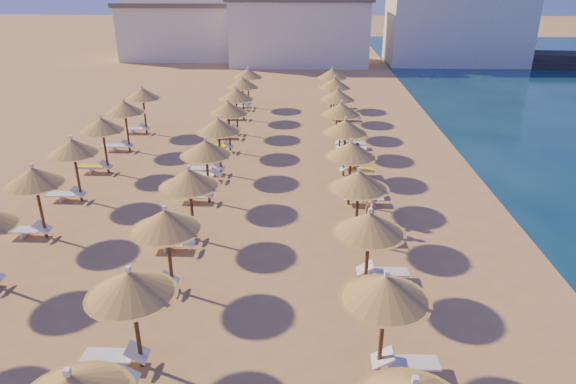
{
  "coord_description": "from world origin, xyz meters",
  "views": [
    {
      "loc": [
        0.82,
        -15.87,
        9.97
      ],
      "look_at": [
        0.18,
        4.0,
        1.3
      ],
      "focal_mm": 32.0,
      "sensor_mm": 36.0,
      "label": 1
    }
  ],
  "objects_px": {
    "beachgoer_a": "(372,214)",
    "beachgoer_c": "(356,160)",
    "jetty": "(553,60)",
    "beachgoer_b": "(369,200)",
    "parasol_row_east": "(355,165)",
    "parasol_row_west": "(198,163)"
  },
  "relations": [
    {
      "from": "parasol_row_west",
      "to": "beachgoer_b",
      "type": "bearing_deg",
      "value": 0.95
    },
    {
      "from": "jetty",
      "to": "beachgoer_a",
      "type": "distance_m",
      "value": 46.67
    },
    {
      "from": "parasol_row_east",
      "to": "beachgoer_c",
      "type": "bearing_deg",
      "value": 83.19
    },
    {
      "from": "jetty",
      "to": "parasol_row_east",
      "type": "height_order",
      "value": "parasol_row_east"
    },
    {
      "from": "jetty",
      "to": "beachgoer_b",
      "type": "height_order",
      "value": "beachgoer_b"
    },
    {
      "from": "jetty",
      "to": "beachgoer_b",
      "type": "relative_size",
      "value": 15.68
    },
    {
      "from": "beachgoer_a",
      "to": "beachgoer_c",
      "type": "relative_size",
      "value": 0.83
    },
    {
      "from": "beachgoer_c",
      "to": "parasol_row_east",
      "type": "bearing_deg",
      "value": -42.42
    },
    {
      "from": "jetty",
      "to": "beachgoer_c",
      "type": "xyz_separation_m",
      "value": [
        -24.68,
        -33.61,
        0.18
      ]
    },
    {
      "from": "beachgoer_a",
      "to": "jetty",
      "type": "bearing_deg",
      "value": 166.92
    },
    {
      "from": "beachgoer_a",
      "to": "beachgoer_c",
      "type": "distance_m",
      "value": 6.06
    },
    {
      "from": "parasol_row_east",
      "to": "parasol_row_west",
      "type": "relative_size",
      "value": 1.0
    },
    {
      "from": "parasol_row_east",
      "to": "beachgoer_c",
      "type": "xyz_separation_m",
      "value": [
        0.62,
        5.22,
        -1.69
      ]
    },
    {
      "from": "parasol_row_east",
      "to": "parasol_row_west",
      "type": "xyz_separation_m",
      "value": [
        -6.44,
        0.0,
        0.0
      ]
    },
    {
      "from": "parasol_row_east",
      "to": "beachgoer_b",
      "type": "relative_size",
      "value": 21.77
    },
    {
      "from": "parasol_row_east",
      "to": "beachgoer_c",
      "type": "height_order",
      "value": "parasol_row_east"
    },
    {
      "from": "parasol_row_west",
      "to": "jetty",
      "type": "bearing_deg",
      "value": 50.74
    },
    {
      "from": "parasol_row_east",
      "to": "beachgoer_a",
      "type": "xyz_separation_m",
      "value": [
        0.72,
        -0.83,
        -1.85
      ]
    },
    {
      "from": "jetty",
      "to": "beachgoer_c",
      "type": "distance_m",
      "value": 41.7
    },
    {
      "from": "beachgoer_c",
      "to": "beachgoer_b",
      "type": "bearing_deg",
      "value": -34.54
    },
    {
      "from": "parasol_row_east",
      "to": "parasol_row_west",
      "type": "bearing_deg",
      "value": 180.0
    },
    {
      "from": "beachgoer_a",
      "to": "beachgoer_c",
      "type": "height_order",
      "value": "beachgoer_c"
    }
  ]
}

